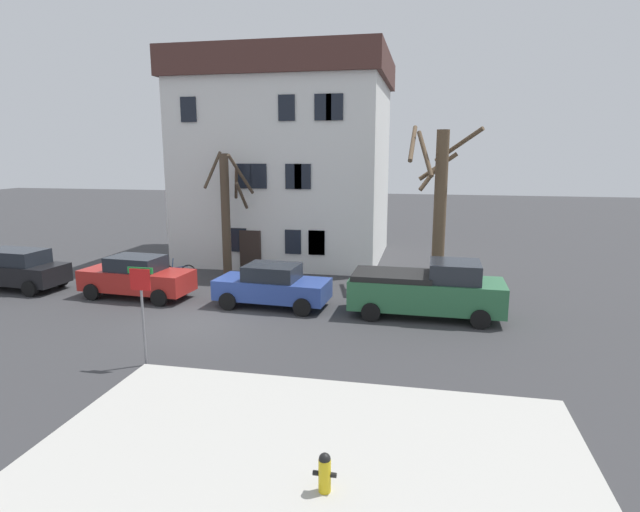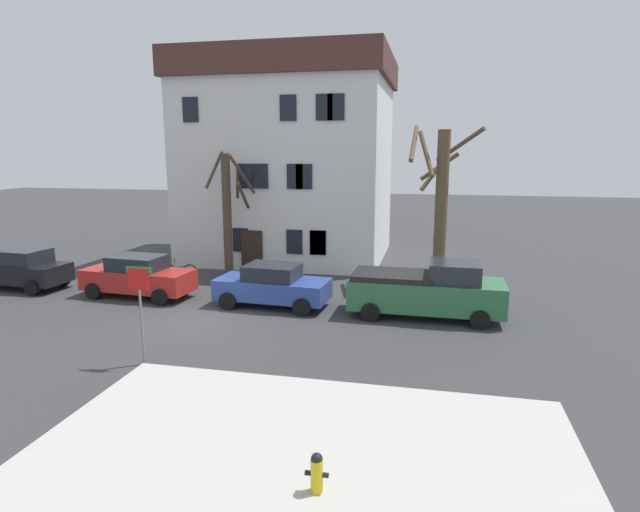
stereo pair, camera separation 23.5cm
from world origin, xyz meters
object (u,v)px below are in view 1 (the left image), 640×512
at_px(building_main, 288,158).
at_px(tree_bare_mid, 439,200).
at_px(car_blue_sedan, 272,286).
at_px(street_sign_pole, 142,298).
at_px(car_red_sedan, 137,277).
at_px(car_black_wagon, 17,269).
at_px(pickup_truck_green, 427,290).
at_px(fire_hydrant, 325,472).
at_px(bicycle_leaning, 177,272).
at_px(tree_bare_near, 227,211).

relative_size(building_main, tree_bare_mid, 1.56).
xyz_separation_m(car_blue_sedan, street_sign_pole, (-1.86, -6.30, 1.16)).
xyz_separation_m(car_red_sedan, street_sign_pole, (4.02, -6.39, 1.12)).
xyz_separation_m(car_black_wagon, pickup_truck_green, (17.70, -0.34, 0.10)).
relative_size(car_red_sedan, car_blue_sedan, 1.05).
xyz_separation_m(fire_hydrant, bicycle_leaning, (-9.95, 14.29, -0.13)).
distance_m(car_black_wagon, bicycle_leaning, 6.82).
height_order(building_main, street_sign_pole, building_main).
xyz_separation_m(building_main, bicycle_leaning, (-3.71, -6.71, -5.24)).
height_order(car_red_sedan, fire_hydrant, car_red_sedan).
bearing_deg(car_red_sedan, building_main, 68.76).
bearing_deg(car_blue_sedan, tree_bare_near, 128.61).
bearing_deg(bicycle_leaning, fire_hydrant, -55.14).
height_order(car_red_sedan, pickup_truck_green, pickup_truck_green).
bearing_deg(tree_bare_mid, tree_bare_near, -179.28).
relative_size(pickup_truck_green, fire_hydrant, 7.61).
xyz_separation_m(tree_bare_mid, car_black_wagon, (-18.06, -4.34, -2.95)).
bearing_deg(car_red_sedan, bicycle_leaning, 87.15).
relative_size(car_blue_sedan, bicycle_leaning, 2.61).
xyz_separation_m(street_sign_pole, bicycle_leaning, (-3.85, 9.63, -1.63)).
bearing_deg(fire_hydrant, car_blue_sedan, 111.15).
relative_size(car_black_wagon, fire_hydrant, 5.94).
bearing_deg(fire_hydrant, building_main, 106.57).
xyz_separation_m(tree_bare_mid, fire_hydrant, (-2.05, -15.55, -3.37)).
distance_m(tree_bare_mid, pickup_truck_green, 5.49).
xyz_separation_m(car_black_wagon, bicycle_leaning, (6.06, 3.07, -0.55)).
xyz_separation_m(pickup_truck_green, fire_hydrant, (-1.69, -10.88, -0.52)).
height_order(tree_bare_near, tree_bare_mid, tree_bare_mid).
xyz_separation_m(building_main, car_black_wagon, (-9.77, -9.78, -4.69)).
bearing_deg(pickup_truck_green, bicycle_leaning, 163.67).
height_order(car_black_wagon, pickup_truck_green, pickup_truck_green).
height_order(fire_hydrant, street_sign_pole, street_sign_pole).
xyz_separation_m(car_red_sedan, bicycle_leaning, (0.16, 3.24, -0.51)).
bearing_deg(car_blue_sedan, car_red_sedan, 179.15).
bearing_deg(tree_bare_near, car_blue_sedan, -51.39).
relative_size(tree_bare_near, car_red_sedan, 1.27).
distance_m(car_black_wagon, car_red_sedan, 5.90).
bearing_deg(pickup_truck_green, car_blue_sedan, 179.20).
bearing_deg(tree_bare_mid, car_red_sedan, -159.67).
relative_size(building_main, car_red_sedan, 2.36).
bearing_deg(car_black_wagon, bicycle_leaning, 26.89).
bearing_deg(car_red_sedan, car_blue_sedan, -0.85).
distance_m(car_red_sedan, street_sign_pole, 7.63).
distance_m(building_main, street_sign_pole, 16.74).
distance_m(tree_bare_mid, street_sign_pole, 13.74).
bearing_deg(tree_bare_mid, bicycle_leaning, -173.98).
distance_m(tree_bare_near, fire_hydrant, 17.51).
bearing_deg(car_red_sedan, pickup_truck_green, -0.82).
xyz_separation_m(building_main, car_red_sedan, (-3.87, -9.95, -4.73)).
height_order(tree_bare_near, fire_hydrant, tree_bare_near).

